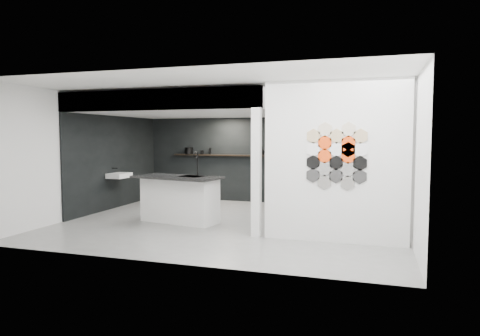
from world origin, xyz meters
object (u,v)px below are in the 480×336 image
object	(u,v)px
wall_basin	(119,175)
stockpot	(189,151)
kitchen_island	(180,198)
glass_vase	(270,153)
kettle	(261,152)
utensil_cup	(202,152)
bottle_dark	(210,151)
partition_panel	(335,162)
glass_bowl	(270,153)

from	to	relation	value
wall_basin	stockpot	bearing A→B (deg)	64.50
kitchen_island	glass_vase	distance (m)	3.46
stockpot	kettle	xyz separation A→B (m)	(2.16, 0.00, -0.02)
kettle	utensil_cup	bearing A→B (deg)	167.29
bottle_dark	wall_basin	bearing A→B (deg)	-128.42
wall_basin	bottle_dark	xyz separation A→B (m)	(1.64, 2.07, 0.56)
partition_panel	kitchen_island	world-z (taller)	partition_panel
bottle_dark	utensil_cup	xyz separation A→B (m)	(-0.25, 0.00, -0.03)
wall_basin	glass_vase	world-z (taller)	glass_vase
glass_vase	kitchen_island	bearing A→B (deg)	-111.53
stockpot	glass_bowl	size ratio (longest dim) A/B	1.50
utensil_cup	partition_panel	bearing A→B (deg)	-43.49
partition_panel	glass_vase	size ratio (longest dim) A/B	23.04
glass_bowl	glass_vase	world-z (taller)	glass_vase
kettle	wall_basin	bearing A→B (deg)	-159.43
kettle	partition_panel	bearing A→B (deg)	-71.75
kitchen_island	kettle	distance (m)	3.39
wall_basin	glass_vase	size ratio (longest dim) A/B	4.94
glass_bowl	glass_vase	size ratio (longest dim) A/B	1.26
kitchen_island	glass_bowl	size ratio (longest dim) A/B	13.09
stockpot	bottle_dark	xyz separation A→B (m)	(0.65, 0.00, -0.00)
wall_basin	kettle	size ratio (longest dim) A/B	3.24
kitchen_island	utensil_cup	world-z (taller)	kitchen_island
stockpot	wall_basin	bearing A→B (deg)	-115.50
bottle_dark	glass_vase	bearing A→B (deg)	0.00
partition_panel	stockpot	bearing A→B (deg)	139.22
kitchen_island	glass_vase	bearing A→B (deg)	79.67
wall_basin	kitchen_island	xyz separation A→B (m)	(2.16, -1.05, -0.34)
utensil_cup	wall_basin	bearing A→B (deg)	-123.95
stockpot	kettle	distance (m)	2.16
partition_panel	bottle_dark	bearing A→B (deg)	134.72
partition_panel	glass_bowl	bearing A→B (deg)	118.23
glass_vase	bottle_dark	world-z (taller)	bottle_dark
stockpot	utensil_cup	world-z (taller)	stockpot
stockpot	kitchen_island	bearing A→B (deg)	-69.33
glass_vase	bottle_dark	distance (m)	1.75
partition_panel	stockpot	distance (m)	5.92
wall_basin	glass_vase	xyz separation A→B (m)	(3.39, 2.07, 0.53)
partition_panel	stockpot	size ratio (longest dim) A/B	12.17
kitchen_island	bottle_dark	size ratio (longest dim) A/B	11.20
kettle	bottle_dark	world-z (taller)	bottle_dark
kitchen_island	glass_vase	world-z (taller)	kitchen_island
kettle	glass_vase	distance (m)	0.24
kettle	kitchen_island	bearing A→B (deg)	-120.27
partition_panel	utensil_cup	bearing A→B (deg)	136.51
glass_bowl	partition_panel	bearing A→B (deg)	-61.77
bottle_dark	kettle	bearing A→B (deg)	0.00
bottle_dark	utensil_cup	distance (m)	0.25
partition_panel	kitchen_island	distance (m)	3.50
glass_bowl	utensil_cup	bearing A→B (deg)	180.00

